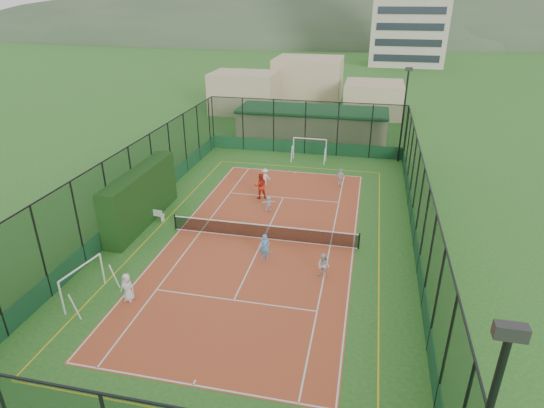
{
  "coord_description": "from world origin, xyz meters",
  "views": [
    {
      "loc": [
        5.73,
        -23.92,
        13.68
      ],
      "look_at": [
        -0.02,
        2.56,
        1.2
      ],
      "focal_mm": 30.0,
      "sensor_mm": 36.0,
      "label": 1
    }
  ],
  "objects": [
    {
      "name": "coach",
      "position": [
        -1.62,
        5.95,
        0.98
      ],
      "size": [
        1.13,
        1.0,
        1.94
      ],
      "primitive_type": "imported",
      "rotation": [
        0.0,
        0.0,
        3.48
      ],
      "color": "red",
      "rests_on": "court_slab"
    },
    {
      "name": "futsal_goal_far",
      "position": [
        0.69,
        15.31,
        0.99
      ],
      "size": [
        3.1,
        0.97,
        1.98
      ],
      "primitive_type": null,
      "rotation": [
        0.0,
        0.0,
        -0.02
      ],
      "color": "white",
      "rests_on": "ground"
    },
    {
      "name": "tennis_balls",
      "position": [
        -0.19,
        1.37,
        0.04
      ],
      "size": [
        6.06,
        0.46,
        0.07
      ],
      "color": "#CCE033",
      "rests_on": "court_slab"
    },
    {
      "name": "child_near_mid",
      "position": [
        0.64,
        -2.34,
        0.79
      ],
      "size": [
        0.59,
        0.41,
        1.56
      ],
      "primitive_type": "imported",
      "rotation": [
        0.0,
        0.0,
        0.07
      ],
      "color": "#4D9DDA",
      "rests_on": "court_slab"
    },
    {
      "name": "child_far_left",
      "position": [
        -1.87,
        8.54,
        0.68
      ],
      "size": [
        0.9,
        0.54,
        1.35
      ],
      "primitive_type": "imported",
      "rotation": [
        0.0,
        0.0,
        3.09
      ],
      "color": "silver",
      "rests_on": "court_slab"
    },
    {
      "name": "child_far_right",
      "position": [
        3.93,
        9.72,
        0.69
      ],
      "size": [
        0.86,
        0.55,
        1.36
      ],
      "primitive_type": "imported",
      "rotation": [
        0.0,
        0.0,
        2.85
      ],
      "color": "white",
      "rests_on": "court_slab"
    },
    {
      "name": "hedge_left",
      "position": [
        -8.3,
        0.59,
        1.79
      ],
      "size": [
        1.23,
        8.17,
        3.58
      ],
      "primitive_type": "cube",
      "color": "black",
      "rests_on": "ground"
    },
    {
      "name": "perimeter_fence",
      "position": [
        0.0,
        0.0,
        2.5
      ],
      "size": [
        18.12,
        34.12,
        5.0
      ],
      "primitive_type": null,
      "color": "black",
      "rests_on": "ground"
    },
    {
      "name": "child_near_right",
      "position": [
        4.07,
        -3.43,
        0.71
      ],
      "size": [
        0.82,
        0.73,
        1.39
      ],
      "primitive_type": "imported",
      "rotation": [
        0.0,
        0.0,
        -0.37
      ],
      "color": "silver",
      "rests_on": "court_slab"
    },
    {
      "name": "tennis_net",
      "position": [
        0.0,
        0.0,
        0.53
      ],
      "size": [
        11.67,
        0.12,
        1.06
      ],
      "primitive_type": null,
      "color": "black",
      "rests_on": "ground"
    },
    {
      "name": "futsal_goal_near",
      "position": [
        -7.22,
        -7.78,
        0.9
      ],
      "size": [
        2.9,
        1.3,
        1.8
      ],
      "primitive_type": null,
      "rotation": [
        0.0,
        0.0,
        1.39
      ],
      "color": "white",
      "rests_on": "ground"
    },
    {
      "name": "distant_hills",
      "position": [
        0.0,
        150.0,
        0.0
      ],
      "size": [
        200.0,
        60.0,
        24.0
      ],
      "primitive_type": null,
      "color": "#384C33",
      "rests_on": "ground"
    },
    {
      "name": "white_bench",
      "position": [
        -7.8,
        1.0,
        0.43
      ],
      "size": [
        1.57,
        0.55,
        0.87
      ],
      "primitive_type": null,
      "rotation": [
        0.0,
        0.0,
        -0.09
      ],
      "color": "white",
      "rests_on": "ground"
    },
    {
      "name": "child_far_back",
      "position": [
        -0.57,
        3.9,
        0.6
      ],
      "size": [
        1.14,
        0.7,
        1.18
      ],
      "primitive_type": "imported",
      "rotation": [
        0.0,
        0.0,
        3.5
      ],
      "color": "silver",
      "rests_on": "court_slab"
    },
    {
      "name": "floodlight_ne",
      "position": [
        8.6,
        16.6,
        4.12
      ],
      "size": [
        0.6,
        0.26,
        8.25
      ],
      "primitive_type": null,
      "color": "black",
      "rests_on": "ground"
    },
    {
      "name": "ground",
      "position": [
        0.0,
        0.0,
        0.0
      ],
      "size": [
        300.0,
        300.0,
        0.0
      ],
      "primitive_type": "plane",
      "color": "#286322",
      "rests_on": "ground"
    },
    {
      "name": "child_near_left",
      "position": [
        -5.05,
        -7.47,
        0.75
      ],
      "size": [
        0.75,
        0.5,
        1.49
      ],
      "primitive_type": "imported",
      "rotation": [
        0.0,
        0.0,
        -0.04
      ],
      "color": "silver",
      "rests_on": "court_slab"
    },
    {
      "name": "clubhouse",
      "position": [
        0.0,
        22.0,
        1.57
      ],
      "size": [
        15.2,
        7.2,
        3.15
      ],
      "primitive_type": null,
      "color": "tan",
      "rests_on": "ground"
    },
    {
      "name": "court_slab",
      "position": [
        0.0,
        0.0,
        0.01
      ],
      "size": [
        11.17,
        23.97,
        0.01
      ],
      "primitive_type": "cube",
      "color": "#AE4A26",
      "rests_on": "ground"
    }
  ]
}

